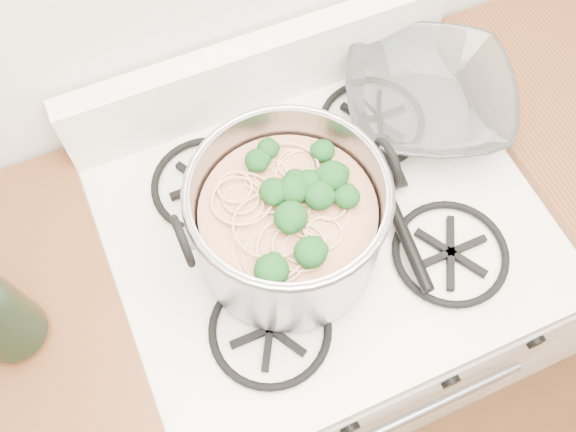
{
  "coord_description": "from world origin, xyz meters",
  "views": [
    {
      "loc": [
        -0.27,
        0.81,
        1.93
      ],
      "look_at": [
        -0.09,
        1.23,
        1.04
      ],
      "focal_mm": 40.0,
      "sensor_mm": 36.0,
      "label": 1
    }
  ],
  "objects": [
    {
      "name": "glass_bowl",
      "position": [
        0.27,
        1.39,
        0.94
      ],
      "size": [
        0.17,
        0.17,
        0.03
      ],
      "primitive_type": "imported",
      "rotation": [
        0.0,
        0.0,
        -0.43
      ],
      "color": "white",
      "rests_on": "gas_range"
    },
    {
      "name": "spatula",
      "position": [
        0.12,
        1.32,
        0.94
      ],
      "size": [
        0.32,
        0.34,
        0.02
      ],
      "primitive_type": null,
      "rotation": [
        0.0,
        0.0,
        -0.12
      ],
      "color": "black",
      "rests_on": "gas_range"
    },
    {
      "name": "counter_left",
      "position": [
        -0.51,
        1.26,
        0.46
      ],
      "size": [
        0.25,
        0.65,
        0.92
      ],
      "color": "silver",
      "rests_on": "ground"
    },
    {
      "name": "stock_pot",
      "position": [
        -0.09,
        1.23,
        1.02
      ],
      "size": [
        0.34,
        0.31,
        0.21
      ],
      "color": "#95949C",
      "rests_on": "gas_range"
    },
    {
      "name": "gas_range",
      "position": [
        0.0,
        1.26,
        0.44
      ],
      "size": [
        0.76,
        0.66,
        0.92
      ],
      "color": "white",
      "rests_on": "ground"
    }
  ]
}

